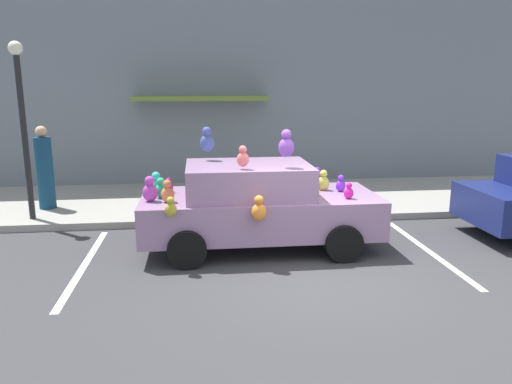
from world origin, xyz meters
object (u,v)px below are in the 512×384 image
street_lamp_post (22,112)px  pedestrian_near_shopfront (45,170)px  teddy_bear_on_sidewalk (305,196)px  plush_covered_car (256,204)px

street_lamp_post → pedestrian_near_shopfront: bearing=86.4°
teddy_bear_on_sidewalk → pedestrian_near_shopfront: (-5.79, 0.87, 0.54)m
pedestrian_near_shopfront → street_lamp_post: bearing=-93.6°
street_lamp_post → teddy_bear_on_sidewalk: bearing=0.3°
plush_covered_car → teddy_bear_on_sidewalk: size_ratio=5.80×
plush_covered_car → street_lamp_post: 5.16m
plush_covered_car → street_lamp_post: bearing=156.8°
teddy_bear_on_sidewalk → street_lamp_post: (-5.84, -0.03, 1.89)m
plush_covered_car → pedestrian_near_shopfront: bearing=147.6°
plush_covered_car → street_lamp_post: (-4.52, 1.94, 1.57)m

